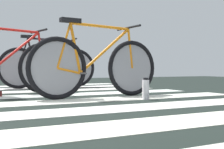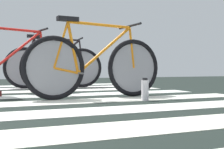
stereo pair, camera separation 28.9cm
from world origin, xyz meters
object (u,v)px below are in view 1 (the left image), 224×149
at_px(bicycle_1_of_3, 97,66).
at_px(bicycle_3_of_3, 48,67).
at_px(water_bottle, 146,89).
at_px(bicycle_2_of_3, 6,66).

relative_size(bicycle_1_of_3, bicycle_3_of_3, 1.00).
xyz_separation_m(bicycle_1_of_3, water_bottle, (0.40, -0.46, -0.27)).
bearing_deg(water_bottle, bicycle_3_of_3, 101.58).
bearing_deg(bicycle_2_of_3, bicycle_3_of_3, 42.86).
bearing_deg(bicycle_3_of_3, bicycle_1_of_3, -82.79).
bearing_deg(bicycle_2_of_3, water_bottle, -54.31).
xyz_separation_m(bicycle_1_of_3, bicycle_3_of_3, (-0.10, 1.98, 0.00)).
distance_m(bicycle_2_of_3, bicycle_3_of_3, 1.44).
distance_m(bicycle_1_of_3, bicycle_2_of_3, 1.25).
height_order(bicycle_2_of_3, water_bottle, bicycle_2_of_3).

